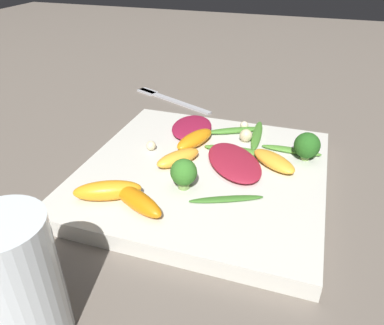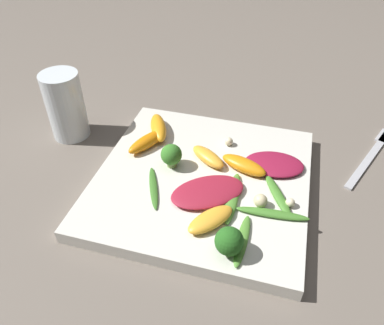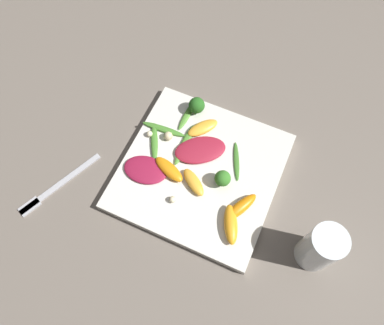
{
  "view_description": "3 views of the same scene",
  "coord_description": "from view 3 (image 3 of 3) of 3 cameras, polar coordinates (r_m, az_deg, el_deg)",
  "views": [
    {
      "loc": [
        -0.11,
        0.38,
        0.27
      ],
      "look_at": [
        0.01,
        0.01,
        0.03
      ],
      "focal_mm": 35.0,
      "sensor_mm": 36.0,
      "label": 1
    },
    {
      "loc": [
        -0.38,
        -0.09,
        0.37
      ],
      "look_at": [
        0.01,
        0.02,
        0.03
      ],
      "focal_mm": 35.0,
      "sensor_mm": 36.0,
      "label": 2
    },
    {
      "loc": [
        0.27,
        0.1,
        0.68
      ],
      "look_at": [
        0.0,
        -0.02,
        0.04
      ],
      "focal_mm": 35.0,
      "sensor_mm": 36.0,
      "label": 3
    }
  ],
  "objects": [
    {
      "name": "arugula_sprig_3",
      "position": [
        0.74,
        -1.12,
        2.74
      ],
      "size": [
        0.1,
        0.02,
        0.01
      ],
      "color": "#518E33",
      "rests_on": "plate"
    },
    {
      "name": "radicchio_leaf_1",
      "position": [
        0.73,
        1.27,
        1.93
      ],
      "size": [
        0.11,
        0.12,
        0.01
      ],
      "color": "maroon",
      "rests_on": "plate"
    },
    {
      "name": "broccoli_floret_0",
      "position": [
        0.77,
        0.72,
        8.7
      ],
      "size": [
        0.03,
        0.03,
        0.04
      ],
      "color": "#7A9E51",
      "rests_on": "plate"
    },
    {
      "name": "orange_segment_2",
      "position": [
        0.75,
        1.65,
        5.31
      ],
      "size": [
        0.07,
        0.06,
        0.01
      ],
      "color": "#FCAD33",
      "rests_on": "plate"
    },
    {
      "name": "macadamia_nut_1",
      "position": [
        0.74,
        -3.64,
        4.05
      ],
      "size": [
        0.02,
        0.02,
        0.02
      ],
      "color": "beige",
      "rests_on": "plate"
    },
    {
      "name": "fork",
      "position": [
        0.77,
        -20.58,
        -3.91
      ],
      "size": [
        0.17,
        0.09,
        0.01
      ],
      "color": "#B2B2B7",
      "rests_on": "ground_plane"
    },
    {
      "name": "broccoli_floret_1",
      "position": [
        0.69,
        4.69,
        -2.45
      ],
      "size": [
        0.03,
        0.03,
        0.04
      ],
      "color": "#7A9E51",
      "rests_on": "plate"
    },
    {
      "name": "orange_segment_1",
      "position": [
        0.69,
        7.38,
        -6.79
      ],
      "size": [
        0.08,
        0.05,
        0.02
      ],
      "color": "orange",
      "rests_on": "plate"
    },
    {
      "name": "drinking_glass",
      "position": [
        0.67,
        18.95,
        -12.2
      ],
      "size": [
        0.06,
        0.06,
        0.11
      ],
      "color": "white",
      "rests_on": "ground_plane"
    },
    {
      "name": "macadamia_nut_0",
      "position": [
        0.75,
        -6.48,
        4.36
      ],
      "size": [
        0.01,
        0.01,
        0.01
      ],
      "color": "beige",
      "rests_on": "plate"
    },
    {
      "name": "plate",
      "position": [
        0.73,
        1.29,
        -1.36
      ],
      "size": [
        0.29,
        0.29,
        0.02
      ],
      "color": "silver",
      "rests_on": "ground_plane"
    },
    {
      "name": "orange_segment_3",
      "position": [
        0.67,
        5.92,
        -9.36
      ],
      "size": [
        0.08,
        0.05,
        0.02
      ],
      "color": "orange",
      "rests_on": "plate"
    },
    {
      "name": "arugula_sprig_0",
      "position": [
        0.74,
        -5.75,
        3.15
      ],
      "size": [
        0.08,
        0.05,
        0.01
      ],
      "color": "#47842D",
      "rests_on": "plate"
    },
    {
      "name": "radicchio_leaf_0",
      "position": [
        0.72,
        -7.11,
        -1.11
      ],
      "size": [
        0.07,
        0.09,
        0.01
      ],
      "color": "maroon",
      "rests_on": "plate"
    },
    {
      "name": "arugula_sprig_4",
      "position": [
        0.76,
        -4.36,
        5.09
      ],
      "size": [
        0.02,
        0.09,
        0.01
      ],
      "color": "#47842D",
      "rests_on": "plate"
    },
    {
      "name": "arugula_sprig_1",
      "position": [
        0.73,
        6.79,
        0.2
      ],
      "size": [
        0.08,
        0.04,
        0.0
      ],
      "color": "#3D7528",
      "rests_on": "plate"
    },
    {
      "name": "orange_segment_4",
      "position": [
        0.7,
        0.58,
        -3.16
      ],
      "size": [
        0.05,
        0.06,
        0.02
      ],
      "color": "#FCAD33",
      "rests_on": "plate"
    },
    {
      "name": "macadamia_nut_2",
      "position": [
        0.69,
        -2.99,
        -5.65
      ],
      "size": [
        0.01,
        0.01,
        0.01
      ],
      "color": "beige",
      "rests_on": "plate"
    },
    {
      "name": "arugula_sprig_2",
      "position": [
        0.77,
        -0.74,
        7.29
      ],
      "size": [
        0.08,
        0.01,
        0.01
      ],
      "color": "#518E33",
      "rests_on": "plate"
    },
    {
      "name": "orange_segment_0",
      "position": [
        0.71,
        -3.54,
        -1.04
      ],
      "size": [
        0.05,
        0.07,
        0.02
      ],
      "color": "orange",
      "rests_on": "plate"
    },
    {
      "name": "ground_plane",
      "position": [
        0.74,
        1.28,
        -1.67
      ],
      "size": [
        2.4,
        2.4,
        0.0
      ],
      "primitive_type": "plane",
      "color": "#6B6056"
    }
  ]
}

